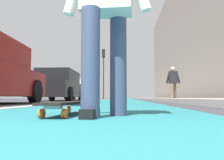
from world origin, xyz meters
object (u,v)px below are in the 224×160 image
Objects in this scene: skater_person at (106,0)px; parked_car_mid at (60,86)px; traffic_light at (104,65)px; pedestrian_distant at (173,81)px; parked_car_far at (81,90)px; skateboard at (67,104)px.

skater_person reaches higher than parked_car_mid.
traffic_light is at bearing -6.52° from parked_car_mid.
parked_car_mid is at bearing 95.24° from pedestrian_distant.
parked_car_far is 2.47× the size of pedestrian_distant.
skater_person is at bearing -161.21° from parked_car_mid.
skateboard is 10.05m from pedestrian_distant.
traffic_light is at bearing 4.84° from skateboard.
skater_person is 19.63m from traffic_light.
parked_car_far is at bearing 12.06° from skater_person.
skateboard is 0.50× the size of pedestrian_distant.
pedestrian_distant is (-5.59, -5.81, 0.27)m from parked_car_far.
skater_person is 9.74m from parked_car_mid.
pedestrian_distant is (9.74, -2.53, 0.04)m from skater_person.
traffic_light is at bearing -17.76° from parked_car_far.
parked_car_far is 0.89× the size of traffic_light.
skateboard is at bearing -169.08° from parked_car_far.
pedestrian_distant reaches higher than skater_person.
pedestrian_distant is at bearing -84.76° from parked_car_mid.
skateboard is at bearing 163.30° from pedestrian_distant.
traffic_light is 10.90m from pedestrian_distant.
skateboard is 19.57m from traffic_light.
skateboard is 0.18× the size of traffic_light.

